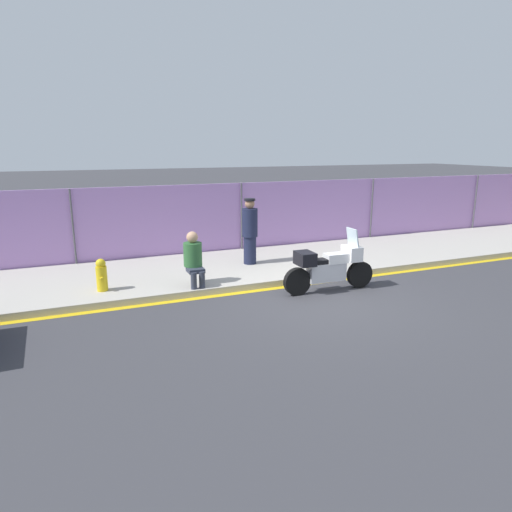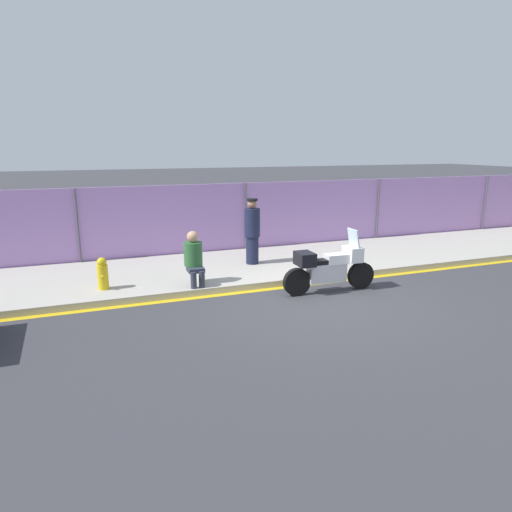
{
  "view_description": "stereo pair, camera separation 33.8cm",
  "coord_description": "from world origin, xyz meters",
  "px_view_note": "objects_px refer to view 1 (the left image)",
  "views": [
    {
      "loc": [
        -4.94,
        -8.18,
        3.3
      ],
      "look_at": [
        -1.04,
        1.2,
        0.83
      ],
      "focal_mm": 32.0,
      "sensor_mm": 36.0,
      "label": 1
    },
    {
      "loc": [
        -4.63,
        -8.31,
        3.3
      ],
      "look_at": [
        -1.04,
        1.2,
        0.83
      ],
      "focal_mm": 32.0,
      "sensor_mm": 36.0,
      "label": 2
    }
  ],
  "objects_px": {
    "motorcycle": "(329,267)",
    "person_seated_on_curb": "(193,256)",
    "fire_hydrant": "(102,275)",
    "officer_standing": "(250,231)"
  },
  "relations": [
    {
      "from": "officer_standing",
      "to": "motorcycle",
      "type": "bearing_deg",
      "value": -69.35
    },
    {
      "from": "motorcycle",
      "to": "officer_standing",
      "type": "relative_size",
      "value": 1.29
    },
    {
      "from": "person_seated_on_curb",
      "to": "fire_hydrant",
      "type": "height_order",
      "value": "person_seated_on_curb"
    },
    {
      "from": "motorcycle",
      "to": "officer_standing",
      "type": "distance_m",
      "value": 2.73
    },
    {
      "from": "officer_standing",
      "to": "person_seated_on_curb",
      "type": "bearing_deg",
      "value": -145.69
    },
    {
      "from": "person_seated_on_curb",
      "to": "officer_standing",
      "type": "bearing_deg",
      "value": 34.31
    },
    {
      "from": "motorcycle",
      "to": "fire_hydrant",
      "type": "distance_m",
      "value": 5.11
    },
    {
      "from": "motorcycle",
      "to": "fire_hydrant",
      "type": "height_order",
      "value": "motorcycle"
    },
    {
      "from": "officer_standing",
      "to": "fire_hydrant",
      "type": "xyz_separation_m",
      "value": [
        -3.93,
        -0.97,
        -0.55
      ]
    },
    {
      "from": "motorcycle",
      "to": "person_seated_on_curb",
      "type": "relative_size",
      "value": 1.84
    }
  ]
}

